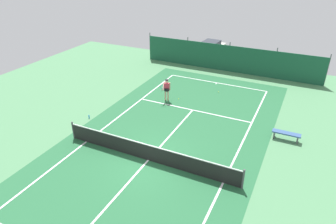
# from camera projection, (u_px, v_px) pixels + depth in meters

# --- Properties ---
(ground_plane) EXTENTS (36.00, 36.00, 0.00)m
(ground_plane) POSITION_uv_depth(u_px,v_px,m) (148.00, 160.00, 16.27)
(ground_plane) COLOR #4C8456
(court_surface) EXTENTS (11.02, 26.60, 0.01)m
(court_surface) POSITION_uv_depth(u_px,v_px,m) (148.00, 160.00, 16.26)
(court_surface) COLOR #236038
(court_surface) RESTS_ON ground
(tennis_net) EXTENTS (10.12, 0.10, 1.10)m
(tennis_net) POSITION_uv_depth(u_px,v_px,m) (148.00, 152.00, 16.03)
(tennis_net) COLOR black
(tennis_net) RESTS_ON ground
(back_fence) EXTENTS (16.30, 0.98, 2.70)m
(back_fence) POSITION_uv_depth(u_px,v_px,m) (229.00, 63.00, 28.34)
(back_fence) COLOR #195138
(back_fence) RESTS_ON ground
(tennis_player) EXTENTS (0.57, 0.82, 1.64)m
(tennis_player) POSITION_uv_depth(u_px,v_px,m) (167.00, 88.00, 22.30)
(tennis_player) COLOR #D8AD8C
(tennis_player) RESTS_ON ground
(tennis_ball_near_player) EXTENTS (0.07, 0.07, 0.07)m
(tennis_ball_near_player) POSITION_uv_depth(u_px,v_px,m) (179.00, 99.00, 22.91)
(tennis_ball_near_player) COLOR #CCDB33
(tennis_ball_near_player) RESTS_ON ground
(tennis_ball_midcourt) EXTENTS (0.07, 0.07, 0.07)m
(tennis_ball_midcourt) POSITION_uv_depth(u_px,v_px,m) (218.00, 92.00, 24.02)
(tennis_ball_midcourt) COLOR #CCDB33
(tennis_ball_midcourt) RESTS_ON ground
(parked_car) EXTENTS (2.27, 4.33, 1.68)m
(parked_car) POSITION_uv_depth(u_px,v_px,m) (211.00, 49.00, 31.55)
(parked_car) COLOR silver
(parked_car) RESTS_ON ground
(courtside_bench) EXTENTS (1.60, 0.40, 0.49)m
(courtside_bench) POSITION_uv_depth(u_px,v_px,m) (286.00, 134.00, 17.85)
(courtside_bench) COLOR #335184
(courtside_bench) RESTS_ON ground
(water_bottle) EXTENTS (0.08, 0.08, 0.24)m
(water_bottle) POSITION_uv_depth(u_px,v_px,m) (89.00, 117.00, 20.27)
(water_bottle) COLOR #338CD8
(water_bottle) RESTS_ON ground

